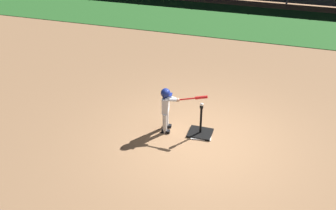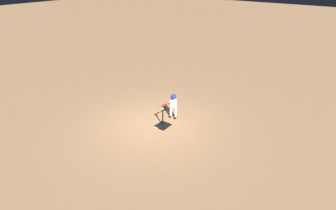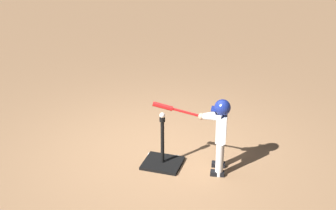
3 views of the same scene
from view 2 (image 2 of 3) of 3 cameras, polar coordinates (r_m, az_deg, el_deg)
The scene contains 5 objects.
ground_plane at distance 10.10m, azimuth -3.03°, elevation -4.34°, with size 90.00×90.00×0.00m, color #99704C.
home_plate at distance 10.01m, azimuth -1.35°, elevation -4.54°, with size 0.44×0.44×0.02m, color white.
batting_tee at distance 9.98m, azimuth -1.13°, elevation -4.18°, with size 0.51×0.46×0.70m.
batter_child at distance 10.24m, azimuth 1.07°, elevation 0.34°, with size 0.99×0.34×1.03m.
baseball at distance 9.65m, azimuth -1.17°, elevation -0.83°, with size 0.07×0.07×0.07m, color white.
Camera 2 is at (6.52, 5.60, 5.29)m, focal length 28.00 mm.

